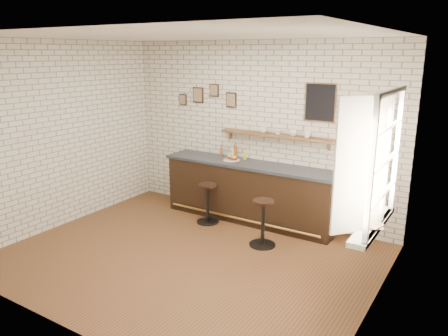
{
  "coord_description": "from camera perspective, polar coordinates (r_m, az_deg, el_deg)",
  "views": [
    {
      "loc": [
        3.43,
        -4.49,
        2.8
      ],
      "look_at": [
        0.03,
        0.9,
        1.1
      ],
      "focal_mm": 35.0,
      "sensor_mm": 36.0,
      "label": 1
    }
  ],
  "objects": [
    {
      "name": "book_upper",
      "position": [
        5.13,
        18.32,
        -6.93
      ],
      "size": [
        0.19,
        0.23,
        0.02
      ],
      "primitive_type": "imported",
      "rotation": [
        0.0,
        0.0,
        -0.25
      ],
      "color": "tan",
      "rests_on": "book_lower"
    },
    {
      "name": "bitters_bottle_amber",
      "position": [
        7.61,
        1.47,
        2.13
      ],
      "size": [
        0.06,
        0.06,
        0.26
      ],
      "color": "#9B5519",
      "rests_on": "bar_counter"
    },
    {
      "name": "potato_chips",
      "position": [
        7.46,
        0.89,
        1.13
      ],
      "size": [
        0.26,
        0.18,
        0.0
      ],
      "color": "gold",
      "rests_on": "sandwich_plate"
    },
    {
      "name": "book_lower",
      "position": [
        5.13,
        18.3,
        -7.12
      ],
      "size": [
        0.21,
        0.25,
        0.02
      ],
      "primitive_type": "imported",
      "rotation": [
        0.0,
        0.0,
        0.27
      ],
      "color": "tan",
      "rests_on": "window_sill"
    },
    {
      "name": "shelf_cup_d",
      "position": [
        6.97,
        10.82,
        4.34
      ],
      "size": [
        0.13,
        0.13,
        0.1
      ],
      "primitive_type": "imported",
      "rotation": [
        0.0,
        0.0,
        0.19
      ],
      "color": "white",
      "rests_on": "wall_shelf"
    },
    {
      "name": "shelf_cup_c",
      "position": [
        7.06,
        9.02,
        4.54
      ],
      "size": [
        0.16,
        0.16,
        0.1
      ],
      "primitive_type": "imported",
      "rotation": [
        0.0,
        0.0,
        1.82
      ],
      "color": "white",
      "rests_on": "wall_shelf"
    },
    {
      "name": "sandwich_plate",
      "position": [
        7.45,
        0.98,
        1.06
      ],
      "size": [
        0.28,
        0.28,
        0.01
      ],
      "primitive_type": "cylinder",
      "color": "white",
      "rests_on": "bar_counter"
    },
    {
      "name": "bitters_bottle_white",
      "position": [
        7.63,
        1.33,
        2.01
      ],
      "size": [
        0.06,
        0.06,
        0.22
      ],
      "color": "silver",
      "rests_on": "bar_counter"
    },
    {
      "name": "window_sill",
      "position": [
        5.26,
        18.82,
        -7.1
      ],
      "size": [
        0.2,
        1.35,
        0.06
      ],
      "color": "white",
      "rests_on": "ground"
    },
    {
      "name": "bitters_bottle_brown",
      "position": [
        7.77,
        -0.34,
        2.17
      ],
      "size": [
        0.06,
        0.06,
        0.19
      ],
      "color": "brown",
      "rests_on": "bar_counter"
    },
    {
      "name": "wall_shelf",
      "position": [
        7.2,
        6.76,
        4.23
      ],
      "size": [
        2.0,
        0.18,
        0.18
      ],
      "color": "brown",
      "rests_on": "ground"
    },
    {
      "name": "bar_counter",
      "position": [
        7.42,
        3.35,
        -3.11
      ],
      "size": [
        3.1,
        0.65,
        1.01
      ],
      "color": "black",
      "rests_on": "ground"
    },
    {
      "name": "bar_stool_right",
      "position": [
        6.51,
        5.1,
        -6.96
      ],
      "size": [
        0.39,
        0.39,
        0.71
      ],
      "color": "black",
      "rests_on": "ground"
    },
    {
      "name": "shelf_cup_a",
      "position": [
        7.28,
        5.16,
        4.97
      ],
      "size": [
        0.15,
        0.15,
        0.1
      ],
      "primitive_type": "imported",
      "rotation": [
        0.0,
        0.0,
        0.18
      ],
      "color": "white",
      "rests_on": "wall_shelf"
    },
    {
      "name": "condiment_bottle_yellow",
      "position": [
        7.52,
        2.76,
        1.72
      ],
      "size": [
        0.06,
        0.06,
        0.18
      ],
      "color": "yellow",
      "rests_on": "bar_counter"
    },
    {
      "name": "ground",
      "position": [
        6.31,
        -4.7,
        -11.49
      ],
      "size": [
        5.0,
        5.0,
        0.0
      ],
      "primitive_type": "plane",
      "color": "brown",
      "rests_on": "ground"
    },
    {
      "name": "ciabatta_sandwich",
      "position": [
        7.44,
        1.05,
        1.37
      ],
      "size": [
        0.22,
        0.14,
        0.07
      ],
      "color": "#BD834D",
      "rests_on": "sandwich_plate"
    },
    {
      "name": "casement_window",
      "position": [
        5.05,
        19.06,
        0.92
      ],
      "size": [
        0.4,
        1.3,
        1.56
      ],
      "color": "white",
      "rests_on": "ground"
    },
    {
      "name": "shelf_cup_b",
      "position": [
        7.17,
        7.06,
        4.71
      ],
      "size": [
        0.13,
        0.13,
        0.09
      ],
      "primitive_type": "imported",
      "rotation": [
        0.0,
        0.0,
        0.97
      ],
      "color": "white",
      "rests_on": "wall_shelf"
    },
    {
      "name": "bar_stool_left",
      "position": [
        7.36,
        -2.16,
        -4.46
      ],
      "size": [
        0.37,
        0.37,
        0.67
      ],
      "color": "black",
      "rests_on": "ground"
    },
    {
      "name": "back_wall_decor",
      "position": [
        7.26,
        5.92,
        8.87
      ],
      "size": [
        2.96,
        0.02,
        0.56
      ],
      "color": "black",
      "rests_on": "ground"
    }
  ]
}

